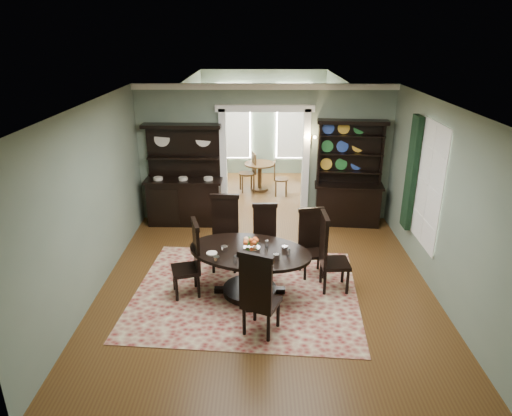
{
  "coord_description": "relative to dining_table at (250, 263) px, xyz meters",
  "views": [
    {
      "loc": [
        -0.1,
        -6.66,
        4.04
      ],
      "look_at": [
        -0.16,
        0.6,
        1.19
      ],
      "focal_mm": 32.0,
      "sensor_mm": 36.0,
      "label": 1
    }
  ],
  "objects": [
    {
      "name": "chair_far_mid",
      "position": [
        0.25,
        0.97,
        0.07
      ],
      "size": [
        0.45,
        0.41,
        1.17
      ],
      "rotation": [
        0.0,
        0.0,
        3.15
      ],
      "color": "black",
      "rests_on": "rug"
    },
    {
      "name": "rug",
      "position": [
        -0.06,
        0.02,
        -0.54
      ],
      "size": [
        3.83,
        3.3,
        0.01
      ],
      "primitive_type": "cube",
      "rotation": [
        0.0,
        0.0,
        -0.08
      ],
      "color": "maroon",
      "rests_on": "floor"
    },
    {
      "name": "welsh_dresser",
      "position": [
        2.09,
        2.95,
        0.28
      ],
      "size": [
        1.51,
        0.68,
        2.29
      ],
      "rotation": [
        0.0,
        0.0,
        -0.1
      ],
      "color": "black",
      "rests_on": "floor"
    },
    {
      "name": "chair_far_left",
      "position": [
        -0.46,
        0.95,
        0.17
      ],
      "size": [
        0.52,
        0.48,
        1.35
      ],
      "rotation": [
        0.0,
        0.0,
        3.12
      ],
      "color": "black",
      "rests_on": "rug"
    },
    {
      "name": "parlor_chair_right",
      "position": [
        0.65,
        4.76,
        -0.06
      ],
      "size": [
        0.38,
        0.38,
        0.91
      ],
      "rotation": [
        0.0,
        0.0,
        -1.6
      ],
      "color": "#4E3016",
      "rests_on": "parlor_floor"
    },
    {
      "name": "chair_end_left",
      "position": [
        -0.92,
        -0.01,
        0.12
      ],
      "size": [
        0.55,
        0.57,
        1.26
      ],
      "rotation": [
        0.0,
        0.0,
        1.85
      ],
      "color": "black",
      "rests_on": "rug"
    },
    {
      "name": "chair_end_right",
      "position": [
        1.28,
        0.15,
        0.16
      ],
      "size": [
        0.49,
        0.52,
        1.33
      ],
      "rotation": [
        0.0,
        0.0,
        -1.53
      ],
      "color": "black",
      "rests_on": "rug"
    },
    {
      "name": "right_window",
      "position": [
        2.95,
        1.13,
        1.06
      ],
      "size": [
        0.15,
        1.47,
        2.12
      ],
      "color": "white",
      "rests_on": "wall_right"
    },
    {
      "name": "parlor_table",
      "position": [
        0.16,
        5.14,
        -0.06
      ],
      "size": [
        0.81,
        0.81,
        0.75
      ],
      "color": "#4E3016",
      "rests_on": "parlor_floor"
    },
    {
      "name": "dining_table",
      "position": [
        0.0,
        0.0,
        0.0
      ],
      "size": [
        2.28,
        2.28,
        0.78
      ],
      "rotation": [
        0.0,
        0.0,
        -0.29
      ],
      "color": "black",
      "rests_on": "rug"
    },
    {
      "name": "parlor",
      "position": [
        0.26,
        5.73,
        0.97
      ],
      "size": [
        3.51,
        3.5,
        3.01
      ],
      "color": "brown",
      "rests_on": "ground"
    },
    {
      "name": "chair_far_right",
      "position": [
        1.06,
        0.71,
        0.09
      ],
      "size": [
        0.51,
        0.49,
        1.2
      ],
      "rotation": [
        0.0,
        0.0,
        3.31
      ],
      "color": "black",
      "rests_on": "rug"
    },
    {
      "name": "doorway_trim",
      "position": [
        0.26,
        3.2,
        1.07
      ],
      "size": [
        2.08,
        0.25,
        2.57
      ],
      "color": "white",
      "rests_on": "floor"
    },
    {
      "name": "parlor_chair_left",
      "position": [
        -0.11,
        5.08,
        0.01
      ],
      "size": [
        0.47,
        0.45,
        1.03
      ],
      "rotation": [
        0.0,
        0.0,
        1.8
      ],
      "color": "#4E3016",
      "rests_on": "parlor_floor"
    },
    {
      "name": "centerpiece",
      "position": [
        0.03,
        0.01,
        0.3
      ],
      "size": [
        1.33,
        0.85,
        0.22
      ],
      "color": "silver",
      "rests_on": "dining_table"
    },
    {
      "name": "chair_near",
      "position": [
        0.14,
        -1.11,
        0.15
      ],
      "size": [
        0.63,
        0.62,
        1.33
      ],
      "rotation": [
        0.0,
        0.0,
        -0.41
      ],
      "color": "black",
      "rests_on": "rug"
    },
    {
      "name": "room",
      "position": [
        0.26,
        0.24,
        1.03
      ],
      "size": [
        5.51,
        6.01,
        3.01
      ],
      "color": "brown",
      "rests_on": "ground"
    },
    {
      "name": "sideboard",
      "position": [
        -1.49,
        2.94,
        0.22
      ],
      "size": [
        1.68,
        0.62,
        2.19
      ],
      "rotation": [
        0.0,
        0.0,
        -0.02
      ],
      "color": "black",
      "rests_on": "floor"
    },
    {
      "name": "wall_sconce",
      "position": [
        1.21,
        3.04,
        1.35
      ],
      "size": [
        0.27,
        0.21,
        0.21
      ],
      "color": "#B97431",
      "rests_on": "back_wall_right"
    }
  ]
}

